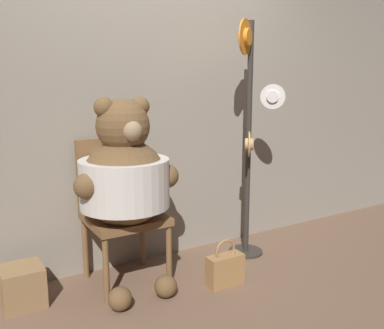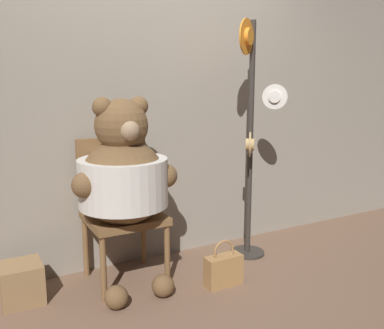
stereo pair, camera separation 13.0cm
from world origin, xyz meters
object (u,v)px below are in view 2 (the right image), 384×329
object	(u,v)px
teddy_bear	(123,177)
hat_display_rack	(251,139)
handbag_on_ground	(224,269)
chair	(120,204)

from	to	relation	value
teddy_bear	hat_display_rack	size ratio (longest dim) A/B	0.71
teddy_bear	handbag_on_ground	bearing A→B (deg)	-27.55
chair	hat_display_rack	bearing A→B (deg)	-8.23
hat_display_rack	handbag_on_ground	world-z (taller)	hat_display_rack
handbag_on_ground	chair	bearing A→B (deg)	140.05
hat_display_rack	handbag_on_ground	size ratio (longest dim) A/B	5.56
teddy_bear	handbag_on_ground	world-z (taller)	teddy_bear
chair	handbag_on_ground	distance (m)	0.87
teddy_bear	handbag_on_ground	distance (m)	0.95
chair	hat_display_rack	xyz separation A→B (m)	(1.03, -0.15, 0.42)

